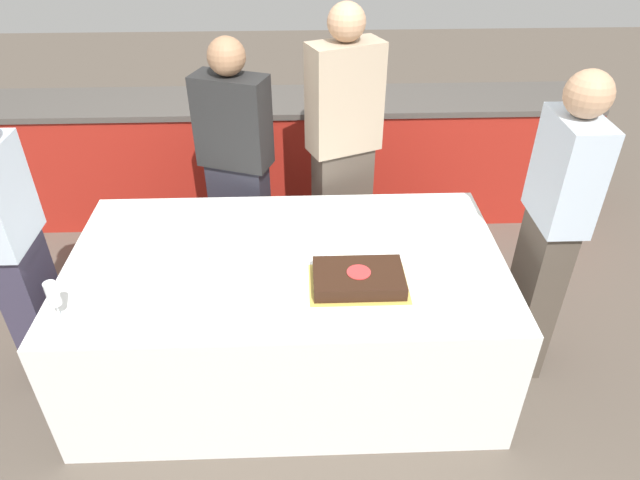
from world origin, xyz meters
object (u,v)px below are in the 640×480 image
(cake, at_px, (358,278))
(wine_glass, at_px, (53,295))
(person_standing_back, at_px, (237,168))
(plate_stack, at_px, (230,256))
(person_seated_left, at_px, (15,253))
(person_seated_right, at_px, (550,232))
(person_cutting_cake, at_px, (343,152))

(cake, height_order, wine_glass, wine_glass)
(wine_glass, height_order, person_standing_back, person_standing_back)
(plate_stack, distance_m, person_standing_back, 0.84)
(plate_stack, relative_size, wine_glass, 1.10)
(plate_stack, height_order, person_seated_left, person_seated_left)
(person_seated_left, bearing_deg, person_standing_back, -50.53)
(person_seated_right, bearing_deg, plate_stack, -89.13)
(wine_glass, height_order, person_seated_right, person_seated_right)
(cake, distance_m, person_cutting_cake, 1.04)
(plate_stack, xyz_separation_m, person_standing_back, (-0.03, 0.84, 0.04))
(plate_stack, bearing_deg, wine_glass, -152.46)
(person_cutting_cake, bearing_deg, person_seated_right, 117.03)
(wine_glass, bearing_deg, person_seated_left, 129.90)
(plate_stack, height_order, person_seated_right, person_seated_right)
(plate_stack, distance_m, person_seated_right, 1.56)
(person_cutting_cake, bearing_deg, person_seated_left, 4.14)
(person_standing_back, bearing_deg, plate_stack, 112.45)
(cake, xyz_separation_m, plate_stack, (-0.60, 0.20, -0.00))
(plate_stack, xyz_separation_m, person_seated_right, (1.55, 0.02, 0.09))
(cake, relative_size, person_standing_back, 0.28)
(person_seated_right, relative_size, person_standing_back, 1.05)
(cake, height_order, person_cutting_cake, person_cutting_cake)
(plate_stack, distance_m, person_cutting_cake, 1.04)
(cake, bearing_deg, plate_stack, 162.08)
(person_cutting_cake, xyz_separation_m, person_seated_right, (0.95, -0.81, -0.05))
(wine_glass, height_order, person_cutting_cake, person_cutting_cake)
(plate_stack, height_order, wine_glass, wine_glass)
(plate_stack, distance_m, wine_glass, 0.79)
(cake, height_order, person_seated_right, person_seated_right)
(person_cutting_cake, bearing_deg, cake, 67.54)
(person_seated_right, xyz_separation_m, person_standing_back, (-1.59, 0.81, -0.05))
(person_seated_left, bearing_deg, plate_stack, -91.33)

